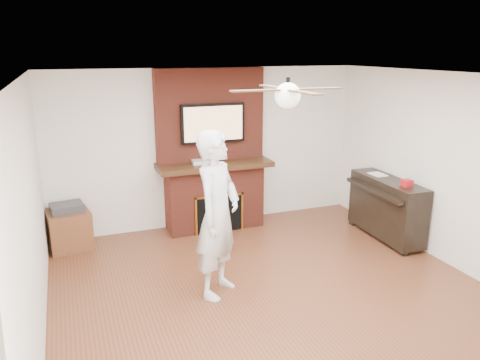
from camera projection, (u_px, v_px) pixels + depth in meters
name	position (u px, v px, depth m)	size (l,w,h in m)	color
room_shell	(285.00, 197.00, 4.97)	(5.36, 5.86, 2.86)	#562C19
fireplace	(213.00, 166.00, 7.33)	(1.78, 0.64, 2.50)	maroon
tv	(213.00, 123.00, 7.11)	(1.00, 0.08, 0.60)	black
ceiling_fan	(288.00, 94.00, 4.68)	(1.21, 1.21, 0.31)	black
person	(218.00, 215.00, 5.27)	(0.71, 0.47, 1.93)	silver
side_table	(69.00, 227.00, 6.71)	(0.65, 0.65, 0.66)	#5C301A
piano	(386.00, 207.00, 7.00)	(0.56, 1.42, 1.01)	black
cable_box	(205.00, 161.00, 7.16)	(0.39, 0.22, 0.06)	silver
candle_orange	(213.00, 226.00, 7.40)	(0.07, 0.07, 0.13)	orange
candle_green	(222.00, 227.00, 7.38)	(0.07, 0.07, 0.10)	#46722D
candle_cream	(219.00, 227.00, 7.42)	(0.08, 0.08, 0.10)	#FBDEC7
candle_blue	(233.00, 225.00, 7.52)	(0.06, 0.06, 0.08)	#2F438F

